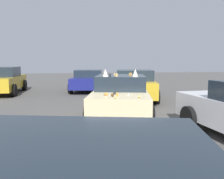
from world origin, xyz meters
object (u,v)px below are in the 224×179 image
Objects in this scene: parked_sedan_row_back_far at (89,80)px; parked_sedan_far_left at (3,80)px; art_car_decorated at (121,95)px; parked_sedan_behind_right at (134,85)px.

parked_sedan_far_left is (-0.52, 4.91, 0.10)m from parked_sedan_row_back_far.
art_car_decorated reaches higher than parked_sedan_row_back_far.
art_car_decorated is 1.06× the size of parked_sedan_row_back_far.
parked_sedan_row_back_far is 4.94m from parked_sedan_far_left.
art_car_decorated reaches higher than parked_sedan_far_left.
parked_sedan_row_back_far is 0.98× the size of parked_sedan_far_left.
parked_sedan_row_back_far is 1.01× the size of parked_sedan_behind_right.
art_car_decorated is at bearing 169.52° from parked_sedan_behind_right.
parked_sedan_behind_right is at bearing 170.63° from art_car_decorated.
art_car_decorated is 1.04× the size of parked_sedan_far_left.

